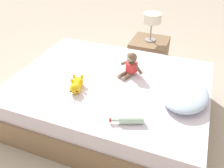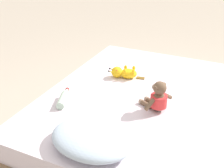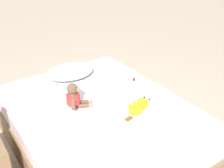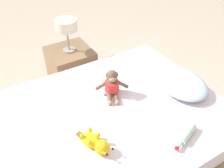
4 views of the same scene
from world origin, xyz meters
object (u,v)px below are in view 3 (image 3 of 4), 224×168
at_px(bed, 101,128).
at_px(plush_monkey, 74,97).
at_px(glass_bottle, 122,75).
at_px(plush_yellow_creature, 139,106).
at_px(pillow, 70,71).

distance_m(bed, plush_monkey, 0.40).
bearing_deg(glass_bottle, bed, -144.24).
bearing_deg(plush_yellow_creature, bed, 136.63).
relative_size(pillow, plush_monkey, 2.02).
distance_m(pillow, plush_monkey, 0.61).
height_order(plush_monkey, glass_bottle, plush_monkey).
bearing_deg(bed, pillow, 85.25).
xyz_separation_m(bed, pillow, (0.06, 0.71, 0.29)).
bearing_deg(pillow, plush_yellow_creature, -78.71).
relative_size(plush_monkey, glass_bottle, 1.03).
bearing_deg(plush_yellow_creature, plush_monkey, 137.97).
height_order(bed, pillow, pillow).
xyz_separation_m(plush_yellow_creature, glass_bottle, (0.25, 0.59, -0.02)).
distance_m(bed, pillow, 0.77).
height_order(bed, glass_bottle, glass_bottle).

